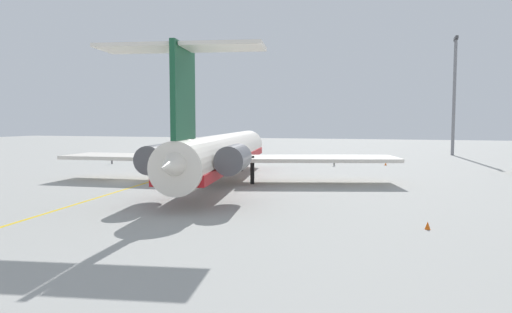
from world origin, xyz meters
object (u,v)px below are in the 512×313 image
(main_jetliner, at_px, (223,152))
(safety_cone_nose, at_px, (386,164))
(ground_crew_portside, at_px, (334,159))
(light_mast, at_px, (454,91))
(safety_cone_wingtip, at_px, (428,225))
(ground_crew_near_nose, at_px, (112,158))
(ground_crew_near_tail, at_px, (162,158))

(main_jetliner, height_order, safety_cone_nose, main_jetliner)
(ground_crew_portside, height_order, light_mast, light_mast)
(safety_cone_wingtip, bearing_deg, safety_cone_nose, -175.38)
(safety_cone_wingtip, bearing_deg, main_jetliner, -129.57)
(main_jetliner, bearing_deg, safety_cone_wingtip, -139.28)
(main_jetliner, height_order, ground_crew_near_nose, main_jetliner)
(ground_crew_near_tail, bearing_deg, ground_crew_near_nose, 104.84)
(main_jetliner, relative_size, light_mast, 1.83)
(ground_crew_near_tail, distance_m, safety_cone_wingtip, 57.46)
(main_jetliner, height_order, safety_cone_wingtip, main_jetliner)
(light_mast, bearing_deg, ground_crew_near_tail, -53.43)
(main_jetliner, bearing_deg, ground_crew_near_nose, 47.01)
(main_jetliner, relative_size, ground_crew_near_tail, 27.35)
(main_jetliner, distance_m, safety_cone_wingtip, 29.09)
(ground_crew_portside, xyz_separation_m, safety_cone_wingtip, (45.54, 12.32, -0.89))
(ground_crew_near_tail, distance_m, ground_crew_portside, 30.14)
(ground_crew_near_nose, xyz_separation_m, ground_crew_portside, (-8.77, 37.94, 0.03))
(ground_crew_near_tail, xyz_separation_m, safety_cone_nose, (-8.87, 37.92, -0.83))
(ground_crew_near_nose, xyz_separation_m, safety_cone_nose, (-11.50, 46.35, -0.85))
(ground_crew_portside, height_order, safety_cone_wingtip, ground_crew_portside)
(ground_crew_near_tail, height_order, ground_crew_portside, ground_crew_portside)
(main_jetliner, bearing_deg, safety_cone_nose, -41.29)
(light_mast, bearing_deg, main_jetliner, -28.40)
(main_jetliner, xyz_separation_m, safety_cone_nose, (-29.87, 18.36, -3.52))
(ground_crew_portside, height_order, safety_cone_nose, ground_crew_portside)
(ground_crew_near_nose, relative_size, ground_crew_portside, 0.97)
(main_jetliner, bearing_deg, ground_crew_portside, -29.82)
(main_jetliner, relative_size, safety_cone_wingtip, 86.65)
(ground_crew_portside, bearing_deg, ground_crew_near_tail, -88.48)
(main_jetliner, xyz_separation_m, ground_crew_portside, (-27.15, 9.94, -2.64))
(ground_crew_portside, relative_size, safety_cone_nose, 3.33)
(ground_crew_portside, relative_size, safety_cone_wingtip, 3.33)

